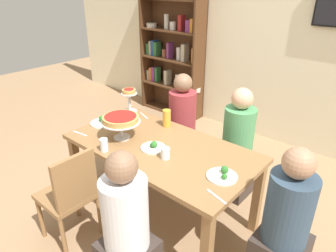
{
  "coord_description": "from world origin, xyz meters",
  "views": [
    {
      "loc": [
        1.56,
        -1.69,
        2.03
      ],
      "look_at": [
        0.0,
        0.1,
        0.89
      ],
      "focal_mm": 32.57,
      "sensor_mm": 36.0,
      "label": 1
    }
  ],
  "objects_px": {
    "bookshelf": "(172,45)",
    "cutlery_fork_far": "(216,196)",
    "deep_dish_pizza_stand": "(121,120)",
    "water_glass_clear_far": "(104,145)",
    "diner_far_left": "(182,130)",
    "diner_near_right": "(127,238)",
    "diner_far_right": "(236,151)",
    "water_glass_clear_near": "(165,153)",
    "dining_table": "(161,154)",
    "personal_pizza_stand": "(129,96)",
    "cutlery_knife_near": "(80,133)",
    "salad_plate_far_diner": "(103,121)",
    "salad_plate_spare": "(153,147)",
    "cutlery_fork_near": "(144,116)",
    "salad_plate_near_diner": "(223,175)",
    "chair_near_left": "(71,193)",
    "diner_head_east": "(283,233)",
    "beer_glass_amber_tall": "(167,118)"
  },
  "relations": [
    {
      "from": "chair_near_left",
      "to": "deep_dish_pizza_stand",
      "type": "relative_size",
      "value": 2.5
    },
    {
      "from": "dining_table",
      "to": "bookshelf",
      "type": "relative_size",
      "value": 0.75
    },
    {
      "from": "beer_glass_amber_tall",
      "to": "salad_plate_spare",
      "type": "bearing_deg",
      "value": -63.08
    },
    {
      "from": "bookshelf",
      "to": "salad_plate_near_diner",
      "type": "relative_size",
      "value": 9.78
    },
    {
      "from": "personal_pizza_stand",
      "to": "cutlery_knife_near",
      "type": "bearing_deg",
      "value": -86.97
    },
    {
      "from": "diner_head_east",
      "to": "deep_dish_pizza_stand",
      "type": "xyz_separation_m",
      "value": [
        -1.49,
        -0.1,
        0.43
      ]
    },
    {
      "from": "diner_head_east",
      "to": "water_glass_clear_far",
      "type": "height_order",
      "value": "diner_head_east"
    },
    {
      "from": "salad_plate_far_diner",
      "to": "cutlery_fork_near",
      "type": "relative_size",
      "value": 1.35
    },
    {
      "from": "bookshelf",
      "to": "cutlery_fork_far",
      "type": "relative_size",
      "value": 12.29
    },
    {
      "from": "salad_plate_spare",
      "to": "beer_glass_amber_tall",
      "type": "relative_size",
      "value": 1.27
    },
    {
      "from": "salad_plate_spare",
      "to": "salad_plate_near_diner",
      "type": "bearing_deg",
      "value": 2.69
    },
    {
      "from": "salad_plate_spare",
      "to": "dining_table",
      "type": "bearing_deg",
      "value": 85.06
    },
    {
      "from": "personal_pizza_stand",
      "to": "cutlery_fork_far",
      "type": "relative_size",
      "value": 1.43
    },
    {
      "from": "salad_plate_near_diner",
      "to": "water_glass_clear_far",
      "type": "distance_m",
      "value": 1.0
    },
    {
      "from": "personal_pizza_stand",
      "to": "diner_far_left",
      "type": "bearing_deg",
      "value": 45.09
    },
    {
      "from": "personal_pizza_stand",
      "to": "cutlery_knife_near",
      "type": "xyz_separation_m",
      "value": [
        0.04,
        -0.66,
        -0.17
      ]
    },
    {
      "from": "dining_table",
      "to": "salad_plate_far_diner",
      "type": "relative_size",
      "value": 6.8
    },
    {
      "from": "diner_near_right",
      "to": "salad_plate_spare",
      "type": "distance_m",
      "value": 0.81
    },
    {
      "from": "personal_pizza_stand",
      "to": "diner_head_east",
      "type": "bearing_deg",
      "value": -10.8
    },
    {
      "from": "diner_near_right",
      "to": "water_glass_clear_near",
      "type": "height_order",
      "value": "diner_near_right"
    },
    {
      "from": "salad_plate_near_diner",
      "to": "salad_plate_far_diner",
      "type": "distance_m",
      "value": 1.39
    },
    {
      "from": "deep_dish_pizza_stand",
      "to": "water_glass_clear_far",
      "type": "bearing_deg",
      "value": -76.04
    },
    {
      "from": "salad_plate_near_diner",
      "to": "bookshelf",
      "type": "bearing_deg",
      "value": 137.19
    },
    {
      "from": "personal_pizza_stand",
      "to": "cutlery_fork_near",
      "type": "relative_size",
      "value": 1.43
    },
    {
      "from": "bookshelf",
      "to": "salad_plate_far_diner",
      "type": "relative_size",
      "value": 9.08
    },
    {
      "from": "deep_dish_pizza_stand",
      "to": "cutlery_fork_far",
      "type": "bearing_deg",
      "value": -7.42
    },
    {
      "from": "diner_head_east",
      "to": "water_glass_clear_near",
      "type": "relative_size",
      "value": 12.54
    },
    {
      "from": "diner_far_left",
      "to": "personal_pizza_stand",
      "type": "relative_size",
      "value": 4.48
    },
    {
      "from": "dining_table",
      "to": "diner_far_left",
      "type": "distance_m",
      "value": 0.83
    },
    {
      "from": "diner_far_left",
      "to": "chair_near_left",
      "type": "bearing_deg",
      "value": 0.91
    },
    {
      "from": "bookshelf",
      "to": "salad_plate_near_diner",
      "type": "xyz_separation_m",
      "value": [
        2.23,
        -2.06,
        -0.35
      ]
    },
    {
      "from": "diner_far_left",
      "to": "cutlery_knife_near",
      "type": "distance_m",
      "value": 1.16
    },
    {
      "from": "dining_table",
      "to": "diner_near_right",
      "type": "distance_m",
      "value": 0.85
    },
    {
      "from": "diner_near_right",
      "to": "diner_head_east",
      "type": "xyz_separation_m",
      "value": [
        0.76,
        0.72,
        0.0
      ]
    },
    {
      "from": "water_glass_clear_far",
      "to": "deep_dish_pizza_stand",
      "type": "bearing_deg",
      "value": 103.96
    },
    {
      "from": "salad_plate_far_diner",
      "to": "water_glass_clear_far",
      "type": "bearing_deg",
      "value": -36.89
    },
    {
      "from": "salad_plate_near_diner",
      "to": "cutlery_fork_far",
      "type": "distance_m",
      "value": 0.24
    },
    {
      "from": "chair_near_left",
      "to": "cutlery_knife_near",
      "type": "xyz_separation_m",
      "value": [
        -0.39,
        0.39,
        0.26
      ]
    },
    {
      "from": "diner_near_right",
      "to": "diner_far_right",
      "type": "height_order",
      "value": "same"
    },
    {
      "from": "water_glass_clear_far",
      "to": "diner_head_east",
      "type": "bearing_deg",
      "value": 13.74
    },
    {
      "from": "deep_dish_pizza_stand",
      "to": "salad_plate_spare",
      "type": "relative_size",
      "value": 1.63
    },
    {
      "from": "cutlery_fork_near",
      "to": "cutlery_fork_far",
      "type": "height_order",
      "value": "same"
    },
    {
      "from": "salad_plate_far_diner",
      "to": "water_glass_clear_far",
      "type": "height_order",
      "value": "water_glass_clear_far"
    },
    {
      "from": "chair_near_left",
      "to": "diner_far_left",
      "type": "bearing_deg",
      "value": 0.91
    },
    {
      "from": "diner_far_left",
      "to": "water_glass_clear_far",
      "type": "xyz_separation_m",
      "value": [
        0.05,
        -1.12,
        0.3
      ]
    },
    {
      "from": "dining_table",
      "to": "salad_plate_near_diner",
      "type": "bearing_deg",
      "value": -4.31
    },
    {
      "from": "diner_far_left",
      "to": "salad_plate_near_diner",
      "type": "height_order",
      "value": "diner_far_left"
    },
    {
      "from": "dining_table",
      "to": "cutlery_fork_near",
      "type": "relative_size",
      "value": 9.21
    },
    {
      "from": "diner_head_east",
      "to": "water_glass_clear_far",
      "type": "bearing_deg",
      "value": 13.74
    },
    {
      "from": "diner_near_right",
      "to": "water_glass_clear_near",
      "type": "relative_size",
      "value": 12.54
    }
  ]
}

